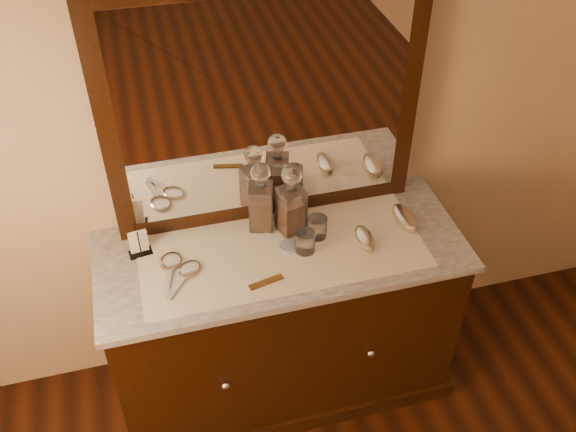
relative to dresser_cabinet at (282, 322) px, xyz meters
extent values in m
plane|color=tan|center=(0.00, 0.29, 0.99)|extent=(4.50, 4.50, 0.00)
cube|color=black|center=(0.00, 0.00, 0.00)|extent=(1.40, 0.55, 0.82)
cube|color=black|center=(0.00, 0.00, -0.37)|extent=(1.46, 0.59, 0.08)
sphere|color=silver|center=(-0.30, -0.28, 0.04)|extent=(0.04, 0.04, 0.04)
sphere|color=silver|center=(0.30, -0.28, 0.04)|extent=(0.04, 0.04, 0.04)
cube|color=silver|center=(0.00, 0.00, 0.42)|extent=(1.44, 0.59, 0.03)
cube|color=black|center=(0.00, 0.25, 0.94)|extent=(1.20, 0.08, 1.00)
cube|color=white|center=(0.00, 0.21, 0.94)|extent=(1.06, 0.01, 0.86)
cube|color=white|center=(0.00, -0.02, 0.44)|extent=(1.10, 0.45, 0.00)
cylinder|color=white|center=(0.03, -0.01, 0.45)|extent=(0.09, 0.09, 0.01)
cube|color=brown|center=(-0.10, -0.17, 0.45)|extent=(0.14, 0.05, 0.01)
cube|color=black|center=(-0.53, 0.11, 0.44)|extent=(0.09, 0.06, 0.01)
cylinder|color=black|center=(-0.53, 0.09, 0.51)|extent=(0.01, 0.01, 0.13)
cylinder|color=black|center=(-0.54, 0.14, 0.51)|extent=(0.01, 0.01, 0.13)
cube|color=white|center=(-0.53, 0.11, 0.50)|extent=(0.07, 0.04, 0.11)
cube|color=#974515|center=(-0.04, 0.15, 0.51)|extent=(0.10, 0.10, 0.14)
cube|color=white|center=(-0.04, 0.15, 0.54)|extent=(0.12, 0.12, 0.20)
cylinder|color=white|center=(-0.04, 0.15, 0.66)|extent=(0.05, 0.05, 0.03)
sphere|color=white|center=(-0.04, 0.15, 0.71)|extent=(0.10, 0.10, 0.08)
cube|color=#974515|center=(0.06, 0.10, 0.51)|extent=(0.09, 0.09, 0.14)
cube|color=white|center=(0.06, 0.10, 0.54)|extent=(0.12, 0.12, 0.20)
cylinder|color=white|center=(0.06, 0.10, 0.66)|extent=(0.05, 0.05, 0.03)
sphere|color=white|center=(0.06, 0.10, 0.72)|extent=(0.10, 0.10, 0.08)
ellipsoid|color=#9E8761|center=(0.32, -0.06, 0.46)|extent=(0.07, 0.15, 0.02)
ellipsoid|color=silver|center=(0.32, -0.06, 0.47)|extent=(0.07, 0.15, 0.02)
ellipsoid|color=#9E8761|center=(0.52, 0.02, 0.46)|extent=(0.09, 0.17, 0.02)
ellipsoid|color=silver|center=(0.52, 0.02, 0.48)|extent=(0.09, 0.17, 0.02)
ellipsoid|color=silver|center=(-0.43, 0.02, 0.45)|extent=(0.11, 0.12, 0.02)
cube|color=silver|center=(-0.45, -0.07, 0.45)|extent=(0.06, 0.14, 0.01)
ellipsoid|color=silver|center=(-0.36, -0.03, 0.45)|extent=(0.13, 0.13, 0.02)
cube|color=silver|center=(-0.42, -0.11, 0.45)|extent=(0.10, 0.12, 0.01)
cylinder|color=white|center=(0.08, -0.04, 0.49)|extent=(0.08, 0.08, 0.09)
cylinder|color=white|center=(0.15, 0.03, 0.49)|extent=(0.08, 0.08, 0.09)
camera|label=1|loc=(-0.44, -1.76, 2.16)|focal=39.98mm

